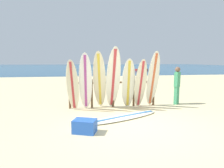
{
  "coord_description": "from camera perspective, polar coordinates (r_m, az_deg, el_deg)",
  "views": [
    {
      "loc": [
        -1.58,
        -5.03,
        1.92
      ],
      "look_at": [
        -0.36,
        2.69,
        0.93
      ],
      "focal_mm": 29.23,
      "sensor_mm": 36.0,
      "label": 1
    }
  ],
  "objects": [
    {
      "name": "ground_plane",
      "position": [
        5.62,
        8.17,
        -12.86
      ],
      "size": [
        120.0,
        120.0,
        0.0
      ],
      "primitive_type": "plane",
      "color": "beige"
    },
    {
      "name": "ocean_water",
      "position": [
        63.08,
        -7.59,
        5.42
      ],
      "size": [
        120.0,
        80.0,
        0.01
      ],
      "primitive_type": "cube",
      "color": "navy",
      "rests_on": "ground"
    },
    {
      "name": "surfboard_rack",
      "position": [
        7.62,
        0.35,
        -1.73
      ],
      "size": [
        3.66,
        0.09,
        1.18
      ],
      "color": "brown",
      "rests_on": "ground"
    },
    {
      "name": "surfboard_leaning_far_left",
      "position": [
        7.05,
        -12.22,
        -0.52
      ],
      "size": [
        0.57,
        0.65,
        1.98
      ],
      "color": "beige",
      "rests_on": "ground"
    },
    {
      "name": "surfboard_leaning_left",
      "position": [
        7.07,
        -8.28,
        0.62
      ],
      "size": [
        0.54,
        0.77,
        2.24
      ],
      "color": "white",
      "rests_on": "ground"
    },
    {
      "name": "surfboard_leaning_center_left",
      "position": [
        7.24,
        -3.93,
        1.08
      ],
      "size": [
        0.68,
        1.11,
        2.3
      ],
      "color": "beige",
      "rests_on": "ground"
    },
    {
      "name": "surfboard_leaning_center",
      "position": [
        7.18,
        0.39,
        1.73
      ],
      "size": [
        0.59,
        0.97,
        2.47
      ],
      "color": "white",
      "rests_on": "ground"
    },
    {
      "name": "surfboard_leaning_center_right",
      "position": [
        7.39,
        5.15,
        0.13
      ],
      "size": [
        0.58,
        0.54,
        2.03
      ],
      "color": "silver",
      "rests_on": "ground"
    },
    {
      "name": "surfboard_leaning_right",
      "position": [
        7.43,
        8.91,
        0.05
      ],
      "size": [
        0.5,
        0.68,
        2.01
      ],
      "color": "beige",
      "rests_on": "ground"
    },
    {
      "name": "surfboard_leaning_far_right",
      "position": [
        7.73,
        12.67,
        1.41
      ],
      "size": [
        0.5,
        0.8,
        2.33
      ],
      "color": "white",
      "rests_on": "ground"
    },
    {
      "name": "surfboard_lying_on_sand",
      "position": [
        6.25,
        3.4,
        -10.35
      ],
      "size": [
        2.84,
        1.62,
        0.08
      ],
      "color": "silver",
      "rests_on": "ground"
    },
    {
      "name": "beachgoer_standing",
      "position": [
        8.55,
        19.66,
        0.06
      ],
      "size": [
        0.32,
        0.29,
        1.67
      ],
      "color": "#3F9966",
      "rests_on": "ground"
    },
    {
      "name": "small_boat_offshore",
      "position": [
        36.74,
        9.17,
        4.53
      ],
      "size": [
        2.61,
        1.29,
        0.71
      ],
      "color": "#B22D28",
      "rests_on": "ocean_water"
    },
    {
      "name": "cooler_box",
      "position": [
        5.08,
        -8.52,
        -12.89
      ],
      "size": [
        0.7,
        0.58,
        0.36
      ],
      "primitive_type": "cube",
      "rotation": [
        0.0,
        0.0,
        -0.35
      ],
      "color": "blue",
      "rests_on": "ground"
    }
  ]
}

